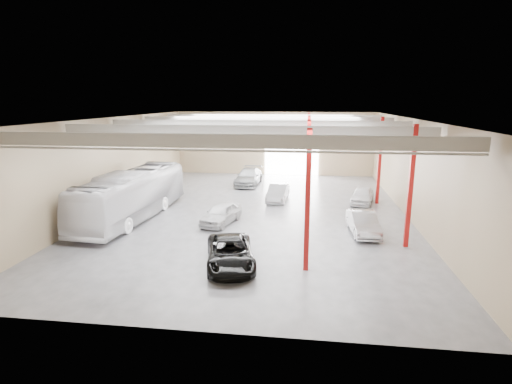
% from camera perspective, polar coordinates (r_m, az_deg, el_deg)
% --- Properties ---
extents(depot_shell, '(22.12, 32.12, 7.06)m').
position_cam_1_polar(depot_shell, '(29.56, 0.34, 6.63)').
color(depot_shell, '#4C4B51').
rests_on(depot_shell, ground).
extents(coach_bus, '(3.67, 12.44, 3.42)m').
position_cam_1_polar(coach_bus, '(29.53, -17.26, -0.40)').
color(coach_bus, silver).
rests_on(coach_bus, ground).
extents(black_sedan, '(3.42, 5.43, 1.40)m').
position_cam_1_polar(black_sedan, '(20.47, -3.71, -8.67)').
color(black_sedan, black).
rests_on(black_sedan, ground).
extents(car_row_a, '(2.60, 4.38, 1.40)m').
position_cam_1_polar(car_row_a, '(27.36, -5.01, -3.08)').
color(car_row_a, silver).
rests_on(car_row_a, ground).
extents(car_row_b, '(1.79, 4.30, 1.38)m').
position_cam_1_polar(car_row_b, '(33.43, 3.15, -0.10)').
color(car_row_b, '#9FA0A4').
rests_on(car_row_b, ground).
extents(car_row_c, '(2.44, 5.57, 1.59)m').
position_cam_1_polar(car_row_c, '(39.82, -1.04, 2.19)').
color(car_row_c, gray).
rests_on(car_row_c, ground).
extents(car_right_near, '(1.83, 4.40, 1.42)m').
position_cam_1_polar(car_right_near, '(26.08, 15.04, -4.28)').
color(car_right_near, '#AEADB2').
rests_on(car_right_near, ground).
extents(car_right_far, '(2.50, 4.28, 1.37)m').
position_cam_1_polar(car_right_far, '(33.73, 14.96, -0.42)').
color(car_right_far, silver).
rests_on(car_right_far, ground).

